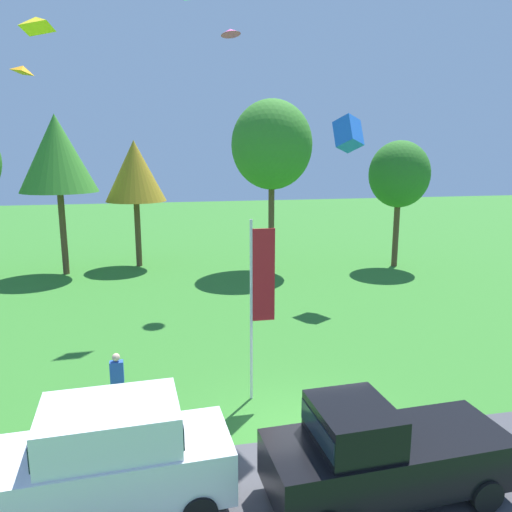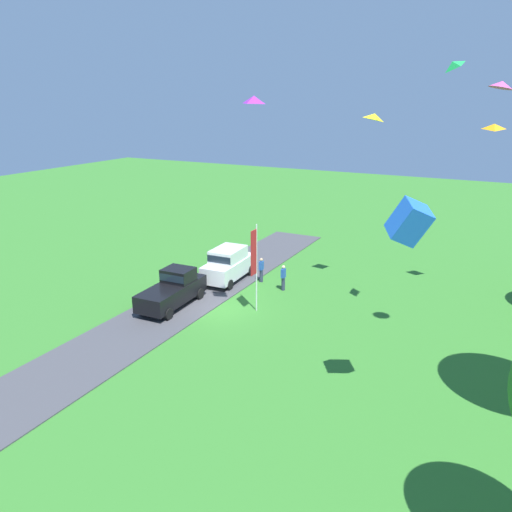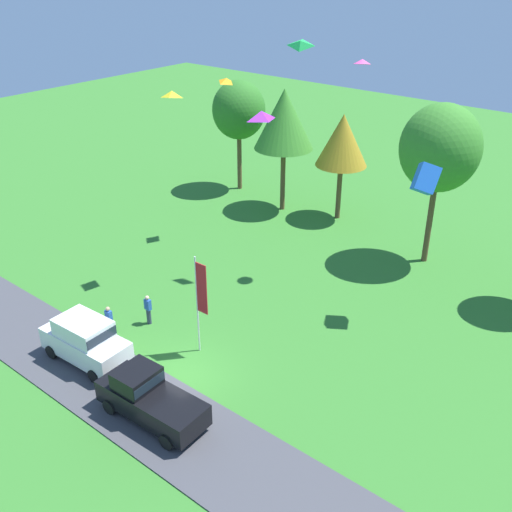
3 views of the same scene
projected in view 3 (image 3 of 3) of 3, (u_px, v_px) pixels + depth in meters
ground_plane at (183, 378)px, 27.90m from camera, size 120.00×120.00×0.00m
pavement_strip at (143, 406)px, 26.20m from camera, size 36.00×4.40×0.06m
car_suv_by_flagpole at (85, 339)px, 28.48m from camera, size 4.69×2.23×2.28m
car_pickup_mid_row at (148, 397)px, 25.12m from camera, size 5.08×2.22×2.14m
person_on_lawn at (109, 321)px, 30.60m from camera, size 0.36×0.24×1.71m
person_watching_sky at (148, 309)px, 31.56m from camera, size 0.36×0.24×1.71m
tree_far_left at (239, 110)px, 46.73m from camera, size 4.17×4.17×8.81m
tree_left_of_center at (284, 119)px, 42.65m from camera, size 4.31×4.31×9.10m
tree_center_back at (342, 141)px, 41.66m from camera, size 3.66×3.66×7.72m
tree_far_right at (440, 148)px, 34.93m from camera, size 4.76×4.76×10.05m
flag_banner at (200, 294)px, 28.18m from camera, size 0.71×0.08×5.27m
kite_diamond_over_trees at (172, 94)px, 31.34m from camera, size 1.28×1.32×0.56m
kite_delta_topmost at (362, 62)px, 31.25m from camera, size 1.31×1.32×0.43m
kite_box_low_drifter at (426, 179)px, 29.05m from camera, size 1.36×1.82×1.83m
kite_diamond_near_flag at (227, 80)px, 36.97m from camera, size 0.94×1.08×0.45m
kite_diamond_high_left at (300, 44)px, 30.64m from camera, size 1.29×1.13×0.61m
kite_diamond_mid_center at (261, 115)px, 23.66m from camera, size 0.93×1.17×0.38m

